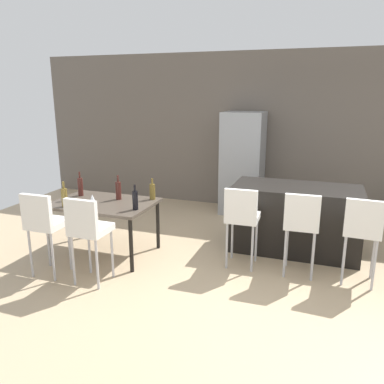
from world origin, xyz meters
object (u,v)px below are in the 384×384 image
object	(u,v)px
wine_glass_far	(64,192)
refrigerator	(243,163)
dining_table	(104,207)
wine_bottle_end	(64,197)
wine_bottle_left	(80,186)
wine_bottle_right	(152,191)
dining_chair_near	(44,221)
kitchen_island	(295,218)
dining_chair_far	(88,227)
bar_chair_middle	(302,221)
wine_bottle_near	(118,190)
wine_bottle_inner	(135,200)
bar_chair_right	(363,228)
bar_chair_left	(242,215)
wine_glass_middle	(92,198)

from	to	relation	value
wine_glass_far	refrigerator	world-z (taller)	refrigerator
dining_table	wine_bottle_end	xyz separation A→B (m)	(-0.35, -0.35, 0.19)
wine_bottle_left	wine_bottle_right	bearing A→B (deg)	8.92
dining_chair_near	wine_glass_far	size ratio (longest dim) A/B	6.03
kitchen_island	wine_bottle_right	xyz separation A→B (m)	(-1.88, -0.66, 0.39)
wine_bottle_end	wine_glass_far	xyz separation A→B (m)	(-0.17, 0.21, -0.00)
dining_chair_far	dining_table	bearing A→B (deg)	110.25
bar_chair_middle	wine_bottle_near	bearing A→B (deg)	-179.81
bar_chair_middle	wine_bottle_inner	size ratio (longest dim) A/B	3.24
bar_chair_right	wine_bottle_inner	xyz separation A→B (m)	(-2.67, -0.36, 0.17)
kitchen_island	dining_table	size ratio (longest dim) A/B	1.28
bar_chair_left	dining_chair_near	world-z (taller)	same
dining_chair_near	refrigerator	xyz separation A→B (m)	(1.67, 3.31, 0.22)
wine_bottle_left	wine_bottle_end	bearing A→B (deg)	-76.33
wine_bottle_left	bar_chair_right	bearing A→B (deg)	0.25
refrigerator	wine_glass_far	bearing A→B (deg)	-125.65
kitchen_island	wine_glass_middle	bearing A→B (deg)	-152.59
dining_table	wine_glass_middle	xyz separation A→B (m)	(0.01, -0.26, 0.19)
bar_chair_middle	refrigerator	xyz separation A→B (m)	(-1.21, 2.30, 0.22)
kitchen_island	bar_chair_right	bearing A→B (deg)	-45.54
kitchen_island	dining_table	distance (m)	2.66
refrigerator	dining_table	bearing A→B (deg)	-118.81
dining_chair_far	wine_bottle_right	distance (m)	1.20
wine_bottle_inner	wine_bottle_near	distance (m)	0.56
wine_glass_middle	bar_chair_left	bearing A→B (deg)	13.90
wine_bottle_inner	wine_bottle_near	xyz separation A→B (m)	(-0.44, 0.35, 0.00)
dining_chair_near	wine_bottle_inner	size ratio (longest dim) A/B	3.24
dining_chair_far	refrigerator	xyz separation A→B (m)	(1.07, 3.31, 0.22)
wine_glass_middle	kitchen_island	bearing A→B (deg)	27.41
bar_chair_middle	wine_glass_middle	bearing A→B (deg)	-169.89
bar_chair_middle	dining_chair_near	bearing A→B (deg)	-160.61
kitchen_island	dining_chair_near	world-z (taller)	dining_chair_near
kitchen_island	dining_chair_near	distance (m)	3.31
dining_chair_near	wine_glass_middle	world-z (taller)	dining_chair_near
dining_chair_near	dining_chair_far	size ratio (longest dim) A/B	1.00
wine_bottle_inner	wine_bottle_end	bearing A→B (deg)	-168.64
bar_chair_right	wine_bottle_right	xyz separation A→B (m)	(-2.67, 0.15, 0.16)
kitchen_island	wine_bottle_right	distance (m)	2.03
refrigerator	bar_chair_middle	bearing A→B (deg)	-62.27
bar_chair_left	bar_chair_right	xyz separation A→B (m)	(1.38, 0.00, 0.00)
kitchen_island	wine_bottle_left	distance (m)	3.07
dining_chair_far	wine_bottle_inner	world-z (taller)	wine_bottle_inner
dining_chair_near	dining_chair_far	bearing A→B (deg)	0.00
wine_bottle_end	wine_glass_middle	bearing A→B (deg)	13.45
wine_bottle_left	dining_chair_far	bearing A→B (deg)	-51.84
dining_table	dining_chair_far	size ratio (longest dim) A/B	1.28
bar_chair_middle	wine_bottle_right	world-z (taller)	bar_chair_middle
wine_glass_middle	wine_bottle_right	bearing A→B (deg)	47.27
bar_chair_right	wine_glass_far	distance (m)	3.78
bar_chair_left	dining_chair_near	bearing A→B (deg)	-154.88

